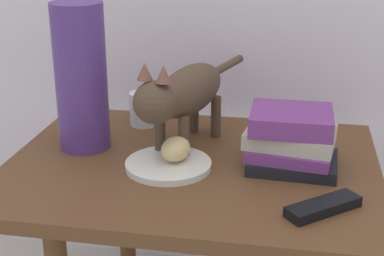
# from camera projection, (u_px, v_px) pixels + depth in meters

# --- Properties ---
(side_table) EXTENTS (0.80, 0.61, 0.51)m
(side_table) POSITION_uv_depth(u_px,v_px,m) (192.00, 190.00, 1.27)
(side_table) COLOR brown
(side_table) RESTS_ON ground
(plate) EXTENTS (0.18, 0.18, 0.01)m
(plate) POSITION_uv_depth(u_px,v_px,m) (168.00, 165.00, 1.22)
(plate) COLOR silver
(plate) RESTS_ON side_table
(bread_roll) EXTENTS (0.07, 0.09, 0.05)m
(bread_roll) POSITION_uv_depth(u_px,v_px,m) (176.00, 149.00, 1.22)
(bread_roll) COLOR #E0BC7A
(bread_roll) RESTS_ON plate
(cat) EXTENTS (0.18, 0.46, 0.23)m
(cat) POSITION_uv_depth(u_px,v_px,m) (184.00, 94.00, 1.27)
(cat) COLOR #4C3828
(cat) RESTS_ON side_table
(book_stack) EXTENTS (0.20, 0.17, 0.12)m
(book_stack) POSITION_uv_depth(u_px,v_px,m) (291.00, 139.00, 1.21)
(book_stack) COLOR black
(book_stack) RESTS_ON side_table
(green_vase) EXTENTS (0.12, 0.12, 0.33)m
(green_vase) POSITION_uv_depth(u_px,v_px,m) (81.00, 77.00, 1.27)
(green_vase) COLOR #4C2D72
(green_vase) RESTS_ON side_table
(candle_jar) EXTENTS (0.07, 0.07, 0.08)m
(candle_jar) POSITION_uv_depth(u_px,v_px,m) (144.00, 111.00, 1.45)
(candle_jar) COLOR silver
(candle_jar) RESTS_ON side_table
(tv_remote) EXTENTS (0.14, 0.13, 0.02)m
(tv_remote) POSITION_uv_depth(u_px,v_px,m) (323.00, 207.00, 1.04)
(tv_remote) COLOR black
(tv_remote) RESTS_ON side_table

